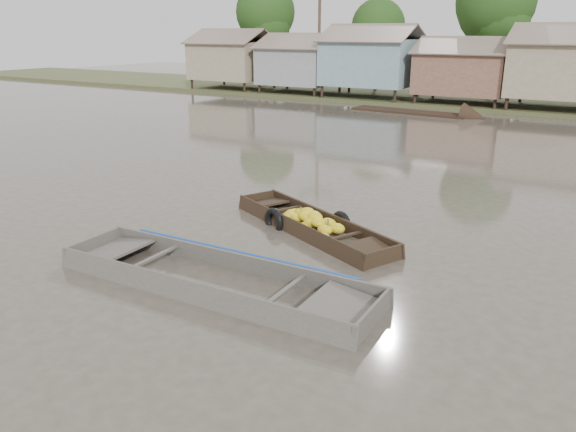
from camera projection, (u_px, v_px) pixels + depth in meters
The scene contains 3 objects.
ground at pixel (274, 266), 12.41m from camera, with size 120.00×120.00×0.00m, color #454035.
banana_boat at pixel (309, 224), 14.59m from camera, with size 5.54×3.49×0.78m.
viewer_boat at pixel (216, 283), 11.44m from camera, with size 7.06×2.05×0.56m.
Camera 1 is at (6.22, -9.60, 4.96)m, focal length 35.00 mm.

